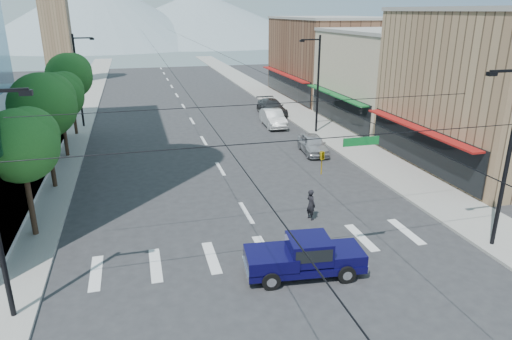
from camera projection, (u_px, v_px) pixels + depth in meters
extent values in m
plane|color=#28282B|center=(278.00, 266.00, 20.87)|extent=(160.00, 160.00, 0.00)
cube|color=gray|center=(81.00, 108.00, 54.37)|extent=(4.00, 120.00, 0.15)
cube|color=gray|center=(273.00, 98.00, 60.24)|extent=(4.00, 120.00, 0.15)
cube|color=#8C6B4C|center=(500.00, 91.00, 33.05)|extent=(12.00, 14.00, 11.00)
cube|color=tan|center=(395.00, 79.00, 46.14)|extent=(12.00, 14.00, 9.00)
cube|color=brown|center=(331.00, 59.00, 60.56)|extent=(12.00, 18.00, 10.00)
cube|color=#8C6B4C|center=(56.00, 24.00, 70.38)|extent=(4.00, 4.00, 18.00)
cone|color=gray|center=(98.00, 11.00, 150.30)|extent=(80.00, 80.00, 22.00)
cone|color=gray|center=(199.00, 16.00, 168.62)|extent=(90.00, 90.00, 18.00)
cylinder|color=black|center=(29.00, 196.00, 22.85)|extent=(0.28, 0.28, 4.55)
sphere|color=#1D511B|center=(20.00, 146.00, 21.99)|extent=(3.64, 3.64, 3.64)
sphere|color=#1D511B|center=(29.00, 136.00, 22.23)|extent=(2.86, 2.86, 2.86)
cylinder|color=black|center=(50.00, 151.00, 29.14)|extent=(0.28, 0.28, 5.11)
sphere|color=#1D511B|center=(43.00, 106.00, 28.17)|extent=(4.09, 4.09, 4.09)
sphere|color=#1D511B|center=(50.00, 98.00, 28.41)|extent=(3.21, 3.21, 3.21)
cylinder|color=black|center=(64.00, 129.00, 35.61)|extent=(0.28, 0.28, 4.55)
sphere|color=#1D511B|center=(59.00, 96.00, 34.75)|extent=(3.64, 3.64, 3.64)
sphere|color=#1D511B|center=(65.00, 90.00, 34.99)|extent=(2.86, 2.86, 2.86)
cylinder|color=black|center=(73.00, 108.00, 41.90)|extent=(0.28, 0.28, 5.11)
sphere|color=#1D511B|center=(69.00, 76.00, 40.93)|extent=(4.09, 4.09, 4.09)
sphere|color=#1D511B|center=(73.00, 71.00, 41.17)|extent=(3.21, 3.21, 3.21)
cylinder|color=black|center=(508.00, 160.00, 21.11)|extent=(0.20, 0.20, 9.00)
cylinder|color=black|center=(288.00, 141.00, 17.91)|extent=(21.60, 0.04, 0.04)
imported|color=gold|center=(322.00, 163.00, 18.62)|extent=(0.16, 0.20, 1.00)
cube|color=#0C6626|center=(361.00, 141.00, 18.77)|extent=(1.60, 0.06, 0.35)
cylinder|color=black|center=(78.00, 82.00, 44.09)|extent=(0.20, 0.20, 9.00)
cube|color=black|center=(83.00, 38.00, 42.95)|extent=(1.80, 0.12, 0.12)
cube|color=black|center=(92.00, 39.00, 43.18)|extent=(0.40, 0.25, 0.18)
cylinder|color=black|center=(318.00, 86.00, 42.07)|extent=(0.20, 0.20, 9.00)
cube|color=black|center=(311.00, 40.00, 40.50)|extent=(1.80, 0.12, 0.12)
cube|color=black|center=(302.00, 41.00, 40.33)|extent=(0.40, 0.25, 0.18)
cube|color=#0A083C|center=(304.00, 264.00, 20.02)|extent=(5.32, 2.41, 0.33)
cube|color=#0A083C|center=(344.00, 253.00, 20.17)|extent=(1.68, 1.93, 0.52)
cube|color=#0A083C|center=(309.00, 249.00, 19.80)|extent=(1.95, 1.91, 1.03)
cube|color=black|center=(309.00, 247.00, 19.77)|extent=(1.77, 1.92, 0.56)
cube|color=#0A083C|center=(271.00, 258.00, 19.67)|extent=(2.34, 2.09, 0.61)
cube|color=silver|center=(360.00, 259.00, 20.40)|extent=(0.30, 1.78, 0.33)
cube|color=silver|center=(246.00, 269.00, 19.65)|extent=(0.30, 1.78, 0.28)
cylinder|color=black|center=(346.00, 274.00, 19.47)|extent=(0.81, 0.36, 0.79)
cylinder|color=black|center=(333.00, 254.00, 21.13)|extent=(0.81, 0.36, 0.79)
cylinder|color=black|center=(271.00, 281.00, 18.99)|extent=(0.81, 0.36, 0.79)
cylinder|color=black|center=(264.00, 259.00, 20.65)|extent=(0.81, 0.36, 0.79)
imported|color=black|center=(311.00, 204.00, 25.28)|extent=(0.58, 0.73, 1.75)
imported|color=#A9A8AD|center=(313.00, 144.00, 37.11)|extent=(2.27, 4.67, 1.54)
imported|color=silver|center=(273.00, 118.00, 45.74)|extent=(2.00, 5.18, 1.68)
imported|color=#2F2F32|center=(272.00, 107.00, 50.81)|extent=(2.39, 5.82, 1.69)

